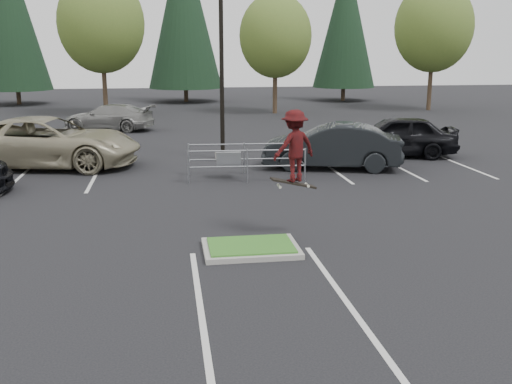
{
  "coord_description": "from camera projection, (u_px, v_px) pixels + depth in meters",
  "views": [
    {
      "loc": [
        -1.85,
        -13.06,
        4.58
      ],
      "look_at": [
        0.35,
        1.5,
        1.04
      ],
      "focal_mm": 42.0,
      "sensor_mm": 36.0,
      "label": 1
    }
  ],
  "objects": [
    {
      "name": "light_pole",
      "position": [
        221.0,
        49.0,
        24.44
      ],
      "size": [
        0.7,
        0.6,
        10.12
      ],
      "color": "gray",
      "rests_on": "ground"
    },
    {
      "name": "conif_a",
      "position": [
        11.0,
        17.0,
        48.66
      ],
      "size": [
        5.72,
        5.72,
        13.0
      ],
      "color": "#38281C",
      "rests_on": "ground"
    },
    {
      "name": "ground",
      "position": [
        251.0,
        251.0,
        13.9
      ],
      "size": [
        120.0,
        120.0,
        0.0
      ],
      "primitive_type": "plane",
      "color": "black",
      "rests_on": "ground"
    },
    {
      "name": "skateboarder",
      "position": [
        294.0,
        146.0,
        14.5
      ],
      "size": [
        1.3,
        1.04,
        1.96
      ],
      "rotation": [
        0.0,
        0.0,
        3.54
      ],
      "color": "black",
      "rests_on": "ground"
    },
    {
      "name": "stall_lines",
      "position": [
        184.0,
        193.0,
        19.49
      ],
      "size": [
        22.62,
        17.6,
        0.01
      ],
      "color": "silver",
      "rests_on": "ground"
    },
    {
      "name": "cart_corral",
      "position": [
        233.0,
        158.0,
        21.51
      ],
      "size": [
        4.23,
        1.72,
        1.18
      ],
      "rotation": [
        0.0,
        0.0,
        -0.06
      ],
      "color": "gray",
      "rests_on": "ground"
    },
    {
      "name": "decid_c",
      "position": [
        275.0,
        39.0,
        42.22
      ],
      "size": [
        5.12,
        5.12,
        8.38
      ],
      "color": "#38281C",
      "rests_on": "ground"
    },
    {
      "name": "decid_d",
      "position": [
        433.0,
        30.0,
        44.29
      ],
      "size": [
        5.76,
        5.76,
        9.43
      ],
      "color": "#38281C",
      "rests_on": "ground"
    },
    {
      "name": "conif_c",
      "position": [
        345.0,
        22.0,
        52.3
      ],
      "size": [
        5.5,
        5.5,
        12.5
      ],
      "color": "#38281C",
      "rests_on": "ground"
    },
    {
      "name": "decid_b",
      "position": [
        101.0,
        26.0,
        40.97
      ],
      "size": [
        5.89,
        5.89,
        9.64
      ],
      "color": "#38281C",
      "rests_on": "ground"
    },
    {
      "name": "grass_median",
      "position": [
        251.0,
        248.0,
        13.88
      ],
      "size": [
        2.2,
        1.6,
        0.16
      ],
      "color": "gray",
      "rests_on": "ground"
    },
    {
      "name": "car_r_black",
      "position": [
        396.0,
        136.0,
        25.9
      ],
      "size": [
        5.53,
        3.08,
        1.78
      ],
      "primitive_type": "imported",
      "rotation": [
        0.0,
        0.0,
        4.52
      ],
      "color": "black",
      "rests_on": "ground"
    },
    {
      "name": "car_far_silver",
      "position": [
        110.0,
        117.0,
        34.15
      ],
      "size": [
        5.54,
        3.58,
        1.49
      ],
      "primitive_type": "imported",
      "rotation": [
        0.0,
        0.0,
        4.4
      ],
      "color": "gray",
      "rests_on": "ground"
    },
    {
      "name": "car_r_charc",
      "position": [
        332.0,
        146.0,
        23.23
      ],
      "size": [
        5.64,
        3.2,
        1.76
      ],
      "primitive_type": "imported",
      "rotation": [
        0.0,
        0.0,
        4.45
      ],
      "color": "black",
      "rests_on": "ground"
    },
    {
      "name": "conif_b",
      "position": [
        184.0,
        9.0,
        51.0
      ],
      "size": [
        6.38,
        6.38,
        14.5
      ],
      "color": "#38281C",
      "rests_on": "ground"
    },
    {
      "name": "car_l_tan",
      "position": [
        47.0,
        142.0,
        23.52
      ],
      "size": [
        7.61,
        4.57,
        1.98
      ],
      "primitive_type": "imported",
      "rotation": [
        0.0,
        0.0,
        1.38
      ],
      "color": "gray",
      "rests_on": "ground"
    }
  ]
}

